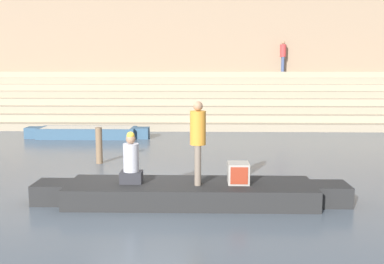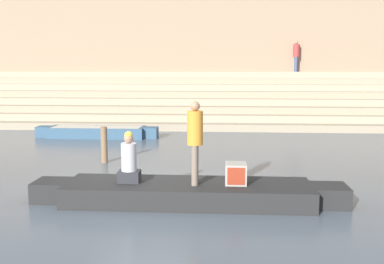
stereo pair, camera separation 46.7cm
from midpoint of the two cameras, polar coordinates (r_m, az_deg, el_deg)
ground_plane at (r=10.55m, az=-5.26°, el=-7.24°), size 120.00×120.00×0.00m
ghat_steps at (r=23.43m, az=-0.10°, el=3.56°), size 36.00×5.80×2.58m
back_wall at (r=26.01m, az=0.32°, el=9.99°), size 34.20×1.28×7.30m
rowboat_main at (r=9.43m, az=0.92°, el=-7.65°), size 6.52×1.51×0.42m
person_standing at (r=9.08m, az=1.86°, el=-0.60°), size 0.32×0.32×1.71m
person_rowing at (r=9.42m, az=-6.60°, el=-3.76°), size 0.45×0.35×1.08m
tv_set at (r=9.34m, az=7.02°, el=-5.27°), size 0.43×0.48×0.43m
moored_boat_shore at (r=18.51m, az=-11.25°, el=0.04°), size 4.93×1.12×0.43m
mooring_post at (r=13.49m, az=-10.13°, el=-1.61°), size 0.19×0.19×1.07m
person_on_steps at (r=25.34m, az=13.60°, el=9.63°), size 0.33×0.33×1.67m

